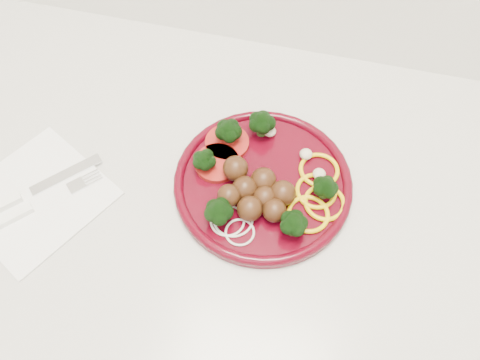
% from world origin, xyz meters
% --- Properties ---
extents(counter, '(2.40, 0.60, 0.90)m').
position_xyz_m(counter, '(0.00, 1.70, 0.45)').
color(counter, silver).
rests_on(counter, ground).
extents(plate, '(0.25, 0.25, 0.05)m').
position_xyz_m(plate, '(0.15, 1.72, 0.92)').
color(plate, '#3F030E').
rests_on(plate, counter).
extents(napkin, '(0.23, 0.23, 0.00)m').
position_xyz_m(napkin, '(-0.15, 1.63, 0.90)').
color(napkin, white).
rests_on(napkin, counter).
extents(knife, '(0.14, 0.15, 0.01)m').
position_xyz_m(knife, '(-0.17, 1.62, 0.91)').
color(knife, silver).
rests_on(knife, napkin).
extents(fork, '(0.12, 0.14, 0.01)m').
position_xyz_m(fork, '(-0.15, 1.60, 0.91)').
color(fork, white).
rests_on(fork, napkin).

